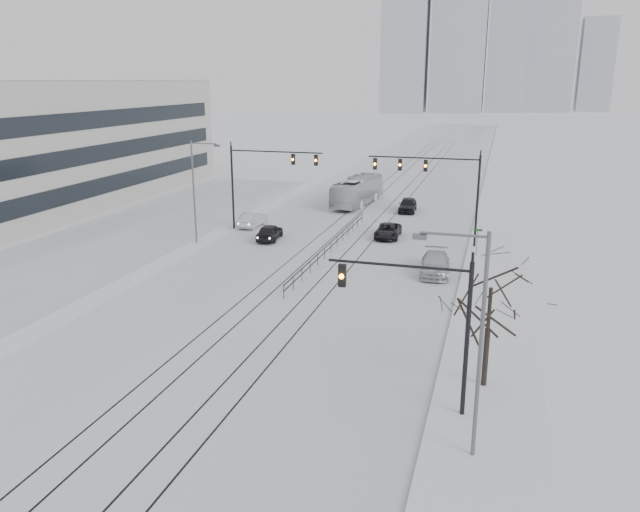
{
  "coord_description": "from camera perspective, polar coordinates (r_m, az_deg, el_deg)",
  "views": [
    {
      "loc": [
        13.22,
        -18.81,
        14.09
      ],
      "look_at": [
        2.52,
        17.97,
        3.2
      ],
      "focal_mm": 35.0,
      "sensor_mm": 36.0,
      "label": 1
    }
  ],
  "objects": [
    {
      "name": "median_fence",
      "position": [
        52.35,
        1.02,
        0.85
      ],
      "size": [
        0.06,
        24.0,
        1.0
      ],
      "color": "black",
      "rests_on": "ground"
    },
    {
      "name": "sedan_nb_front",
      "position": [
        57.67,
        6.23,
        2.29
      ],
      "size": [
        2.28,
        4.66,
        1.28
      ],
      "primitive_type": "imported",
      "rotation": [
        0.0,
        0.0,
        0.04
      ],
      "color": "black",
      "rests_on": "ground"
    },
    {
      "name": "curb",
      "position": [
        80.08,
        14.47,
        5.28
      ],
      "size": [
        0.1,
        260.0,
        0.12
      ],
      "primitive_type": "cube",
      "color": "gray",
      "rests_on": "ground"
    },
    {
      "name": "bare_tree",
      "position": [
        29.42,
        15.3,
        -3.76
      ],
      "size": [
        4.4,
        4.4,
        6.1
      ],
      "color": "black",
      "rests_on": "ground"
    },
    {
      "name": "traffic_mast_nw",
      "position": [
        59.57,
        -5.42,
        7.58
      ],
      "size": [
        9.1,
        0.37,
        8.0
      ],
      "color": "black",
      "rests_on": "ground"
    },
    {
      "name": "traffic_mast_ne",
      "position": [
        54.68,
        10.78,
        6.83
      ],
      "size": [
        9.6,
        0.37,
        8.0
      ],
      "color": "black",
      "rests_on": "ground"
    },
    {
      "name": "sedan_nb_far",
      "position": [
        69.39,
        8.02,
        4.64
      ],
      "size": [
        2.06,
        4.59,
        1.53
      ],
      "primitive_type": "imported",
      "rotation": [
        0.0,
        0.0,
        0.06
      ],
      "color": "black",
      "rests_on": "ground"
    },
    {
      "name": "tram_rails",
      "position": [
        61.89,
        3.46,
        2.7
      ],
      "size": [
        5.3,
        180.0,
        0.01
      ],
      "color": "black",
      "rests_on": "ground"
    },
    {
      "name": "parking_strip",
      "position": [
        64.78,
        -15.12,
        2.77
      ],
      "size": [
        14.0,
        60.0,
        0.03
      ],
      "primitive_type": "cube",
      "color": "silver",
      "rests_on": "ground"
    },
    {
      "name": "street_sign",
      "position": [
        52.34,
        14.19,
        1.58
      ],
      "size": [
        0.7,
        0.06,
        2.4
      ],
      "color": "#595B60",
      "rests_on": "ground"
    },
    {
      "name": "street_light_east",
      "position": [
        23.55,
        13.84,
        -6.76
      ],
      "size": [
        2.73,
        0.25,
        9.0
      ],
      "color": "#595B60",
      "rests_on": "ground"
    },
    {
      "name": "ground",
      "position": [
        26.96,
        -16.72,
        -16.38
      ],
      "size": [
        500.0,
        500.0,
        0.0
      ],
      "primitive_type": "plane",
      "color": "silver",
      "rests_on": "ground"
    },
    {
      "name": "traffic_mast_near",
      "position": [
        26.68,
        9.96,
        -5.3
      ],
      "size": [
        6.1,
        0.37,
        7.0
      ],
      "color": "black",
      "rests_on": "ground"
    },
    {
      "name": "skyline",
      "position": [
        293.02,
        15.4,
        18.57
      ],
      "size": [
        96.0,
        48.0,
        72.0
      ],
      "color": "#A5AAB5",
      "rests_on": "ground"
    },
    {
      "name": "sidewalk_east",
      "position": [
        80.04,
        16.22,
        5.16
      ],
      "size": [
        5.0,
        260.0,
        0.16
      ],
      "primitive_type": "cube",
      "color": "silver",
      "rests_on": "ground"
    },
    {
      "name": "road",
      "position": [
        81.14,
        6.62,
        5.77
      ],
      "size": [
        22.0,
        260.0,
        0.02
      ],
      "primitive_type": "cube",
      "color": "silver",
      "rests_on": "ground"
    },
    {
      "name": "sedan_sb_outer",
      "position": [
        62.04,
        -6.18,
        3.33
      ],
      "size": [
        1.68,
        4.42,
        1.44
      ],
      "primitive_type": "imported",
      "rotation": [
        0.0,
        0.0,
        3.11
      ],
      "color": "silver",
      "rests_on": "ground"
    },
    {
      "name": "sedan_sb_inner",
      "position": [
        56.7,
        -4.63,
        2.19
      ],
      "size": [
        2.16,
        4.46,
        1.47
      ],
      "primitive_type": "imported",
      "rotation": [
        0.0,
        0.0,
        3.24
      ],
      "color": "black",
      "rests_on": "ground"
    },
    {
      "name": "box_truck",
      "position": [
        72.62,
        3.45,
        5.92
      ],
      "size": [
        3.94,
        11.58,
        3.16
      ],
      "primitive_type": "imported",
      "rotation": [
        0.0,
        0.0,
        3.03
      ],
      "color": "#BABDBE",
      "rests_on": "ground"
    },
    {
      "name": "sedan_nb_right",
      "position": [
        47.39,
        10.48,
        -0.74
      ],
      "size": [
        2.52,
        5.39,
        1.52
      ],
      "primitive_type": "imported",
      "rotation": [
        0.0,
        0.0,
        0.08
      ],
      "color": "silver",
      "rests_on": "ground"
    },
    {
      "name": "street_light_west",
      "position": [
        55.74,
        -11.22,
        6.4
      ],
      "size": [
        2.73,
        0.25,
        9.0
      ],
      "color": "#595B60",
      "rests_on": "ground"
    }
  ]
}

